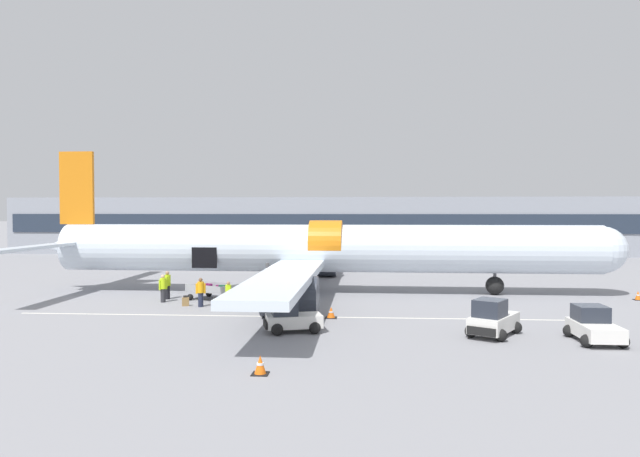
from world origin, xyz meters
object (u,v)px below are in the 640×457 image
(ground_crew_marshal, at_px, (163,288))
(baggage_tug_mid, at_px, (493,320))
(ground_crew_helper, at_px, (201,292))
(baggage_tug_rear, at_px, (291,319))
(ground_crew_loader_b, at_px, (167,284))
(airplane, at_px, (318,250))
(ground_crew_loader_a, at_px, (276,290))
(ground_crew_supervisor, at_px, (228,294))
(baggage_cart_loading, at_px, (214,291))
(ground_crew_driver, at_px, (260,289))
(suitcase_on_tarmac_upright, at_px, (186,302))
(baggage_tug_lead, at_px, (594,326))

(ground_crew_marshal, bearing_deg, baggage_tug_mid, -23.79)
(baggage_tug_mid, relative_size, ground_crew_helper, 1.96)
(baggage_tug_rear, distance_m, ground_crew_loader_b, 13.03)
(airplane, height_order, ground_crew_loader_a, airplane)
(ground_crew_supervisor, bearing_deg, baggage_cart_loading, 120.84)
(ground_crew_loader_a, distance_m, ground_crew_marshal, 7.10)
(ground_crew_driver, xyz_separation_m, ground_crew_marshal, (-6.14, 0.30, -0.05))
(airplane, relative_size, baggage_tug_rear, 13.85)
(ground_crew_loader_a, xyz_separation_m, ground_crew_driver, (-0.96, -0.28, 0.09))
(baggage_cart_loading, bearing_deg, ground_crew_loader_a, -15.69)
(baggage_cart_loading, height_order, ground_crew_supervisor, ground_crew_supervisor)
(baggage_tug_mid, bearing_deg, ground_crew_helper, 156.88)
(ground_crew_loader_b, relative_size, ground_crew_marshal, 1.04)
(ground_crew_supervisor, bearing_deg, ground_crew_marshal, 161.03)
(ground_crew_loader_a, distance_m, suitcase_on_tarmac_upright, 5.45)
(baggage_tug_lead, bearing_deg, ground_crew_marshal, 158.51)
(ground_crew_helper, xyz_separation_m, ground_crew_marshal, (-2.81, 1.45, 0.00))
(baggage_tug_lead, relative_size, baggage_tug_rear, 1.06)
(baggage_tug_mid, bearing_deg, ground_crew_loader_b, 153.26)
(airplane, relative_size, ground_crew_driver, 22.09)
(ground_crew_helper, bearing_deg, ground_crew_driver, 19.21)
(baggage_tug_mid, distance_m, ground_crew_helper, 16.82)
(ground_crew_loader_b, bearing_deg, airplane, 21.50)
(baggage_tug_lead, height_order, suitcase_on_tarmac_upright, baggage_tug_lead)
(baggage_tug_rear, xyz_separation_m, ground_crew_loader_b, (-9.23, 9.19, 0.32))
(baggage_cart_loading, distance_m, ground_crew_driver, 3.61)
(baggage_tug_mid, relative_size, baggage_cart_loading, 0.86)
(ground_crew_marshal, bearing_deg, ground_crew_loader_a, -0.13)
(airplane, relative_size, ground_crew_marshal, 23.39)
(baggage_tug_lead, xyz_separation_m, ground_crew_supervisor, (-17.91, 7.28, 0.15))
(baggage_tug_mid, relative_size, ground_crew_marshal, 1.96)
(ground_crew_driver, relative_size, ground_crew_marshal, 1.06)
(ground_crew_loader_b, height_order, ground_crew_driver, ground_crew_driver)
(baggage_tug_lead, height_order, ground_crew_helper, ground_crew_helper)
(baggage_tug_rear, distance_m, ground_crew_loader_a, 8.19)
(baggage_tug_rear, distance_m, baggage_cart_loading, 11.03)
(ground_crew_supervisor, bearing_deg, ground_crew_driver, 37.20)
(ground_crew_driver, bearing_deg, ground_crew_loader_a, 16.26)
(ground_crew_supervisor, relative_size, ground_crew_helper, 0.89)
(ground_crew_marshal, bearing_deg, ground_crew_supervisor, -18.97)
(ground_crew_driver, height_order, suitcase_on_tarmac_upright, ground_crew_driver)
(baggage_tug_lead, distance_m, ground_crew_helper, 20.93)
(airplane, bearing_deg, ground_crew_loader_a, -113.22)
(baggage_tug_rear, height_order, ground_crew_supervisor, ground_crew_supervisor)
(baggage_tug_rear, distance_m, ground_crew_marshal, 12.07)
(baggage_tug_lead, height_order, ground_crew_supervisor, ground_crew_supervisor)
(ground_crew_supervisor, relative_size, ground_crew_marshal, 0.89)
(baggage_tug_mid, height_order, ground_crew_loader_a, baggage_tug_mid)
(airplane, xyz_separation_m, ground_crew_marshal, (-9.22, -4.93, -2.02))
(ground_crew_supervisor, xyz_separation_m, suitcase_on_tarmac_upright, (-2.67, 0.30, -0.54))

